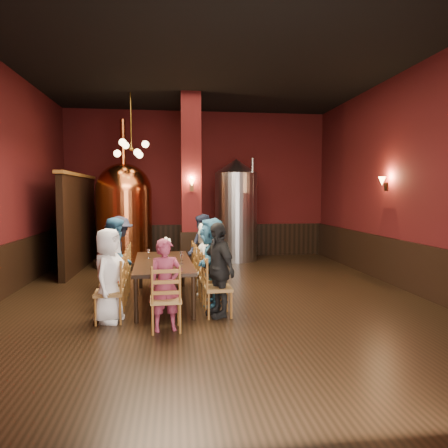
{
  "coord_description": "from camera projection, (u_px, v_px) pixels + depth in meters",
  "views": [
    {
      "loc": [
        -0.72,
        -7.5,
        1.97
      ],
      "look_at": [
        0.23,
        0.2,
        1.38
      ],
      "focal_mm": 32.0,
      "sensor_mm": 36.0,
      "label": 1
    }
  ],
  "objects": [
    {
      "name": "room",
      "position": [
        213.0,
        179.0,
        7.49
      ],
      "size": [
        10.0,
        10.02,
        4.5
      ],
      "color": "black",
      "rests_on": "ground"
    },
    {
      "name": "wainscot_right",
      "position": [
        407.0,
        266.0,
        8.11
      ],
      "size": [
        0.08,
        9.9,
        1.0
      ],
      "primitive_type": "cube",
      "color": "black",
      "rests_on": "ground"
    },
    {
      "name": "wainscot_back",
      "position": [
        198.0,
        240.0,
        12.53
      ],
      "size": [
        7.9,
        0.08,
        1.0
      ],
      "primitive_type": "cube",
      "color": "black",
      "rests_on": "ground"
    },
    {
      "name": "column",
      "position": [
        191.0,
        183.0,
        10.22
      ],
      "size": [
        0.58,
        0.58,
        4.5
      ],
      "primitive_type": "cube",
      "color": "#470F10",
      "rests_on": "ground"
    },
    {
      "name": "partition",
      "position": [
        79.0,
        223.0,
        10.35
      ],
      "size": [
        0.22,
        3.5,
        2.4
      ],
      "primitive_type": "cube",
      "color": "black",
      "rests_on": "ground"
    },
    {
      "name": "pendant_cluster",
      "position": [
        131.0,
        149.0,
        10.08
      ],
      "size": [
        0.9,
        0.9,
        1.7
      ],
      "primitive_type": null,
      "color": "#A57226",
      "rests_on": "room"
    },
    {
      "name": "sconce_wall",
      "position": [
        386.0,
        183.0,
        8.76
      ],
      "size": [
        0.2,
        0.2,
        0.36
      ],
      "primitive_type": null,
      "rotation": [
        0.0,
        0.0,
        1.57
      ],
      "color": "black",
      "rests_on": "room"
    },
    {
      "name": "sconce_column",
      "position": [
        192.0,
        184.0,
        9.93
      ],
      "size": [
        0.2,
        0.2,
        0.36
      ],
      "primitive_type": null,
      "rotation": [
        0.0,
        0.0,
        3.14
      ],
      "color": "black",
      "rests_on": "column"
    },
    {
      "name": "dining_table",
      "position": [
        163.0,
        264.0,
        7.23
      ],
      "size": [
        1.12,
        2.45,
        0.75
      ],
      "rotation": [
        0.0,
        0.0,
        0.05
      ],
      "color": "black",
      "rests_on": "ground"
    },
    {
      "name": "chair_0",
      "position": [
        109.0,
        292.0,
        6.12
      ],
      "size": [
        0.48,
        0.48,
        0.92
      ],
      "primitive_type": null,
      "rotation": [
        0.0,
        0.0,
        -1.52
      ],
      "color": "brown",
      "rests_on": "ground"
    },
    {
      "name": "person_0",
      "position": [
        109.0,
        275.0,
        6.1
      ],
      "size": [
        0.62,
        0.8,
        1.44
      ],
      "primitive_type": "imported",
      "rotation": [
        0.0,
        0.0,
        1.32
      ],
      "color": "white",
      "rests_on": "ground"
    },
    {
      "name": "chair_1",
      "position": [
        113.0,
        283.0,
        6.78
      ],
      "size": [
        0.48,
        0.48,
        0.92
      ],
      "primitive_type": null,
      "rotation": [
        0.0,
        0.0,
        -1.52
      ],
      "color": "brown",
      "rests_on": "ground"
    },
    {
      "name": "person_1",
      "position": [
        113.0,
        271.0,
        6.76
      ],
      "size": [
        0.45,
        0.56,
        1.33
      ],
      "primitive_type": "imported",
      "rotation": [
        0.0,
        0.0,
        1.88
      ],
      "color": "#A7351C",
      "rests_on": "ground"
    },
    {
      "name": "chair_2",
      "position": [
        117.0,
        275.0,
        7.43
      ],
      "size": [
        0.48,
        0.48,
        0.92
      ],
      "primitive_type": null,
      "rotation": [
        0.0,
        0.0,
        -1.52
      ],
      "color": "brown",
      "rests_on": "ground"
    },
    {
      "name": "person_2",
      "position": [
        116.0,
        259.0,
        7.4
      ],
      "size": [
        0.37,
        0.75,
        1.53
      ],
      "primitive_type": "imported",
      "rotation": [
        0.0,
        0.0,
        1.58
      ],
      "color": "#25557C",
      "rests_on": "ground"
    },
    {
      "name": "chair_3",
      "position": [
        120.0,
        268.0,
        8.09
      ],
      "size": [
        0.48,
        0.48,
        0.92
      ],
      "primitive_type": null,
      "rotation": [
        0.0,
        0.0,
        -1.52
      ],
      "color": "brown",
      "rests_on": "ground"
    },
    {
      "name": "person_3",
      "position": [
        119.0,
        254.0,
        8.06
      ],
      "size": [
        0.84,
        1.11,
        1.52
      ],
      "primitive_type": "imported",
      "rotation": [
        0.0,
        0.0,
        1.89
      ],
      "color": "black",
      "rests_on": "ground"
    },
    {
      "name": "chair_4",
      "position": [
        218.0,
        288.0,
        6.42
      ],
      "size": [
        0.48,
        0.48,
        0.92
      ],
      "primitive_type": null,
      "rotation": [
        0.0,
        0.0,
        1.62
      ],
      "color": "brown",
      "rests_on": "ground"
    },
    {
      "name": "person_4",
      "position": [
        218.0,
        269.0,
        6.39
      ],
      "size": [
        0.69,
        0.96,
        1.52
      ],
      "primitive_type": "imported",
      "rotation": [
        0.0,
        0.0,
        5.11
      ],
      "color": "black",
      "rests_on": "ground"
    },
    {
      "name": "chair_5",
      "position": [
        212.0,
        279.0,
        7.07
      ],
      "size": [
        0.48,
        0.48,
        0.92
      ],
      "primitive_type": null,
      "rotation": [
        0.0,
        0.0,
        1.62
      ],
      "color": "brown",
      "rests_on": "ground"
    },
    {
      "name": "person_5",
      "position": [
        212.0,
        261.0,
        7.05
      ],
      "size": [
        0.57,
        1.47,
        1.55
      ],
      "primitive_type": "imported",
      "rotation": [
        0.0,
        0.0,
        4.63
      ],
      "color": "#2D6688",
      "rests_on": "ground"
    },
    {
      "name": "chair_6",
      "position": [
        207.0,
        272.0,
        7.72
      ],
      "size": [
        0.48,
        0.48,
        0.92
      ],
      "primitive_type": null,
      "rotation": [
        0.0,
        0.0,
        1.62
      ],
      "color": "brown",
      "rests_on": "ground"
    },
    {
      "name": "person_6",
      "position": [
        207.0,
        259.0,
        7.7
      ],
      "size": [
        0.62,
        0.79,
        1.42
      ],
      "primitive_type": "imported",
      "rotation": [
        0.0,
        0.0,
        4.44
      ],
      "color": "beige",
      "rests_on": "ground"
    },
    {
      "name": "chair_7",
      "position": [
        203.0,
        266.0,
        8.38
      ],
      "size": [
        0.48,
        0.48,
        0.92
      ],
      "primitive_type": null,
      "rotation": [
        0.0,
        0.0,
        1.62
      ],
      "color": "brown",
      "rests_on": "ground"
    },
    {
      "name": "person_7",
      "position": [
        203.0,
        251.0,
        8.36
      ],
      "size": [
        0.6,
        0.83,
        1.54
      ],
      "primitive_type": "imported",
      "rotation": [
        0.0,
        0.0,
        5.06
      ],
      "color": "black",
      "rests_on": "ground"
    },
    {
      "name": "chair_8",
      "position": [
        166.0,
        299.0,
        5.73
      ],
      "size": [
        0.48,
        0.48,
        0.92
      ],
      "primitive_type": null,
      "rotation": [
        0.0,
        0.0,
        3.19
      ],
      "color": "brown",
      "rests_on": "ground"
    },
    {
      "name": "person_8",
      "position": [
        166.0,
        285.0,
        5.71
      ],
      "size": [
        0.53,
        0.4,
        1.33
      ],
      "primitive_type": "imported",
      "rotation": [
        0.0,
        0.0,
        6.47
      ],
      "color": "maroon",
      "rests_on": "ground"
    },
    {
      "name": "copper_kettle",
      "position": [
        124.0,
        213.0,
        10.82
      ],
      "size": [
        1.9,
        1.9,
        3.94
      ],
      "rotation": [
        0.0,
        0.0,
        -0.35
      ],
      "color": "black",
      "rests_on": "ground"
    },
    {
      "name": "steel_vessel",
      "position": [
        236.0,
        210.0,
        11.74
      ],
      "size": [
        1.48,
        1.48,
        2.98
      ],
      "rotation": [
        0.0,
        0.0,
        -0.23
      ],
      "color": "#B2B2B7",
      "rests_on": "ground"
    },
    {
      "name": "rose_vase",
      "position": [
        167.0,
        242.0,
        8.21
      ],
      "size": [
        0.19,
        0.19,
        0.33
      ],
      "color": "white",
      "rests_on": "dining_table"
    },
    {
      "name": "wine_glass_0",
      "position": [
        168.0,
        256.0,
        7.26
      ],
      "size": [
        0.07,
        0.07,
        0.17
      ],
      "primitive_type": null,
      "color": "white",
      "rests_on": "dining_table"
    },
    {
      "name": "wine_glass_1",
      "position": [
        149.0,
        254.0,
        7.53
      ],
      "size": [
        0.07,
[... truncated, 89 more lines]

